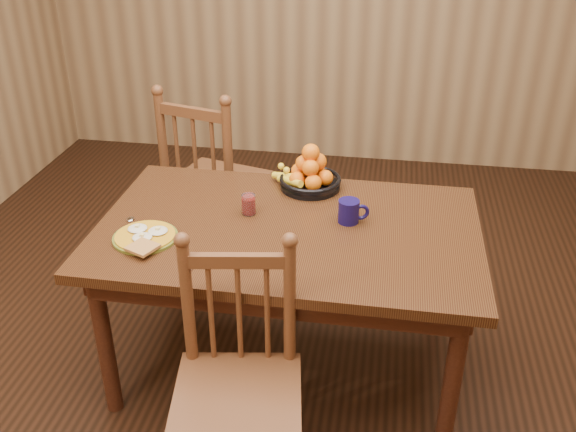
% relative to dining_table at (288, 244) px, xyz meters
% --- Properties ---
extents(room, '(4.52, 5.02, 2.72)m').
position_rel_dining_table_xyz_m(room, '(0.00, 0.00, 0.68)').
color(room, black).
rests_on(room, ground).
extents(dining_table, '(1.60, 1.00, 0.75)m').
position_rel_dining_table_xyz_m(dining_table, '(0.00, 0.00, 0.00)').
color(dining_table, black).
rests_on(dining_table, ground).
extents(chair_far, '(0.59, 0.57, 1.07)m').
position_rel_dining_table_xyz_m(chair_far, '(-0.56, 0.82, -0.14)').
color(chair_far, '#4C2F17').
rests_on(chair_far, ground).
extents(chair_near, '(0.51, 0.49, 0.98)m').
position_rel_dining_table_xyz_m(chair_near, '(-0.07, -0.66, -0.19)').
color(chair_near, '#4C2F17').
rests_on(chair_near, ground).
extents(breakfast_plate, '(0.26, 0.30, 0.04)m').
position_rel_dining_table_xyz_m(breakfast_plate, '(-0.55, -0.20, 0.10)').
color(breakfast_plate, '#59601E').
rests_on(breakfast_plate, dining_table).
extents(fork, '(0.04, 0.18, 0.00)m').
position_rel_dining_table_xyz_m(fork, '(-0.30, -0.35, 0.09)').
color(fork, silver).
rests_on(fork, dining_table).
extents(spoon, '(0.07, 0.15, 0.01)m').
position_rel_dining_table_xyz_m(spoon, '(-0.67, -0.08, 0.09)').
color(spoon, silver).
rests_on(spoon, dining_table).
extents(coffee_mug, '(0.13, 0.09, 0.10)m').
position_rel_dining_table_xyz_m(coffee_mug, '(0.25, 0.08, 0.14)').
color(coffee_mug, '#110B3E').
rests_on(coffee_mug, dining_table).
extents(juice_glass, '(0.06, 0.06, 0.09)m').
position_rel_dining_table_xyz_m(juice_glass, '(-0.19, 0.08, 0.13)').
color(juice_glass, silver).
rests_on(juice_glass, dining_table).
extents(fruit_bowl, '(0.32, 0.29, 0.22)m').
position_rel_dining_table_xyz_m(fruit_bowl, '(0.04, 0.38, 0.15)').
color(fruit_bowl, black).
rests_on(fruit_bowl, dining_table).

